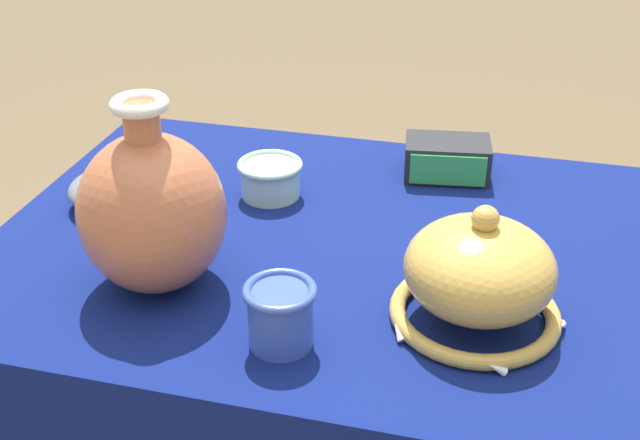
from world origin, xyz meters
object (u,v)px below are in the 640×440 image
(mosaic_tile_box, at_px, (447,159))
(vase_tall_bulbous, at_px, (152,211))
(vase_dome_bell, at_px, (479,277))
(cup_wide_celadon, at_px, (270,177))
(bowl_shallow_slate, at_px, (115,189))

(mosaic_tile_box, bearing_deg, vase_tall_bulbous, -136.80)
(vase_tall_bulbous, bearing_deg, mosaic_tile_box, 51.11)
(vase_tall_bulbous, xyz_separation_m, vase_dome_bell, (0.46, 0.02, -0.05))
(vase_tall_bulbous, relative_size, mosaic_tile_box, 1.75)
(vase_tall_bulbous, height_order, vase_dome_bell, vase_tall_bulbous)
(mosaic_tile_box, bearing_deg, vase_dome_bell, -86.53)
(vase_dome_bell, bearing_deg, mosaic_tile_box, 101.38)
(mosaic_tile_box, relative_size, cup_wide_celadon, 1.44)
(mosaic_tile_box, height_order, cup_wide_celadon, mosaic_tile_box)
(mosaic_tile_box, bearing_deg, cup_wide_celadon, -160.14)
(vase_tall_bulbous, distance_m, mosaic_tile_box, 0.59)
(vase_tall_bulbous, height_order, bowl_shallow_slate, vase_tall_bulbous)
(bowl_shallow_slate, bearing_deg, mosaic_tile_box, 24.93)
(vase_dome_bell, xyz_separation_m, mosaic_tile_box, (-0.09, 0.43, -0.04))
(vase_tall_bulbous, distance_m, cup_wide_celadon, 0.32)
(mosaic_tile_box, bearing_deg, bowl_shallow_slate, -162.99)
(vase_tall_bulbous, bearing_deg, bowl_shallow_slate, 130.23)
(vase_tall_bulbous, height_order, mosaic_tile_box, vase_tall_bulbous)
(vase_tall_bulbous, relative_size, cup_wide_celadon, 2.51)
(vase_dome_bell, relative_size, bowl_shallow_slate, 1.56)
(mosaic_tile_box, xyz_separation_m, cup_wide_celadon, (-0.29, -0.15, 0.00))
(vase_dome_bell, relative_size, cup_wide_celadon, 2.11)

